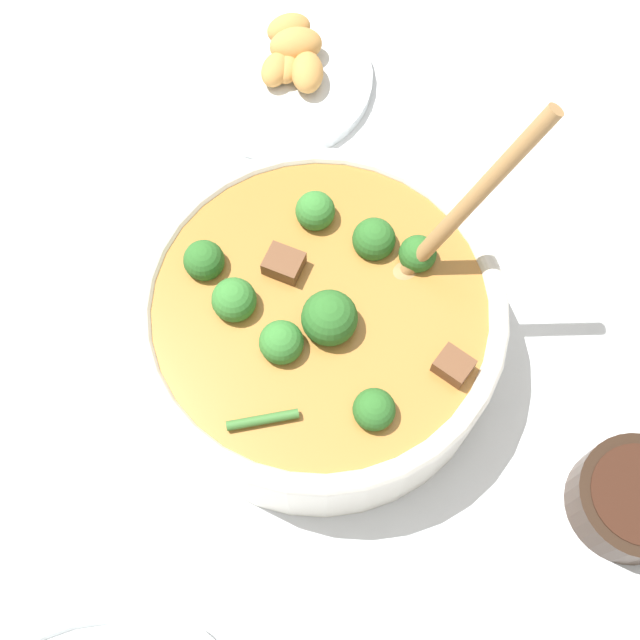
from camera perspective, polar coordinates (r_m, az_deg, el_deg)
ground_plane at (r=0.68m, az=-0.00°, el=-1.93°), size 4.00×4.00×0.00m
stew_bowl at (r=0.63m, az=0.02°, el=-0.15°), size 0.31×0.28×0.24m
condiment_bowl at (r=0.66m, az=21.41°, el=-11.74°), size 0.09×0.09×0.04m
food_plate at (r=0.81m, az=-2.71°, el=17.27°), size 0.19×0.19×0.04m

